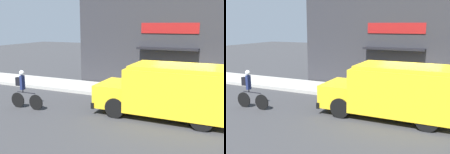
{
  "view_description": "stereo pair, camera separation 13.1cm",
  "coord_description": "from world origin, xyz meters",
  "views": [
    {
      "loc": [
        1.6,
        -11.53,
        3.57
      ],
      "look_at": [
        -3.36,
        -0.2,
        1.1
      ],
      "focal_mm": 42.0,
      "sensor_mm": 36.0,
      "label": 1
    },
    {
      "loc": [
        1.72,
        -11.48,
        3.57
      ],
      "look_at": [
        -3.36,
        -0.2,
        1.1
      ],
      "focal_mm": 42.0,
      "sensor_mm": 36.0,
      "label": 2
    }
  ],
  "objects": [
    {
      "name": "ground_plane",
      "position": [
        0.0,
        0.0,
        0.0
      ],
      "size": [
        70.0,
        70.0,
        0.0
      ],
      "primitive_type": "plane",
      "color": "#38383A"
    },
    {
      "name": "sidewalk",
      "position": [
        0.0,
        1.16,
        0.09
      ],
      "size": [
        28.0,
        2.31,
        0.18
      ],
      "color": "#ADAAA3",
      "rests_on": "ground_plane"
    },
    {
      "name": "storefront",
      "position": [
        -0.03,
        2.46,
        2.77
      ],
      "size": [
        13.17,
        0.82,
        5.55
      ],
      "color": "#2D2D33",
      "rests_on": "ground_plane"
    },
    {
      "name": "school_bus",
      "position": [
        -0.31,
        -1.65,
        1.08
      ],
      "size": [
        5.25,
        2.6,
        2.08
      ],
      "rotation": [
        0.0,
        0.0,
        -0.01
      ],
      "color": "yellow",
      "rests_on": "ground_plane"
    },
    {
      "name": "cyclist",
      "position": [
        -6.26,
        -3.06,
        0.82
      ],
      "size": [
        1.63,
        0.22,
        1.68
      ],
      "rotation": [
        0.0,
        0.0,
        0.03
      ],
      "color": "black",
      "rests_on": "ground_plane"
    },
    {
      "name": "trash_bin",
      "position": [
        -1.02,
        1.63,
        0.66
      ],
      "size": [
        0.56,
        0.56,
        0.97
      ],
      "color": "#38383D",
      "rests_on": "sidewalk"
    }
  ]
}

